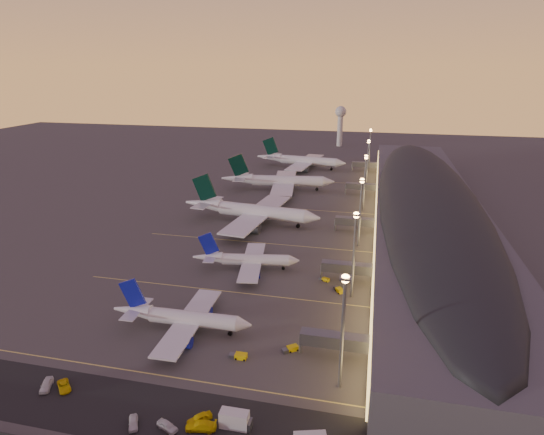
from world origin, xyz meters
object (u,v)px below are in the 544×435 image
at_px(baggage_tug_a, 239,356).
at_px(service_van_c, 133,423).
at_px(service_van_d, 199,418).
at_px(service_van_f, 201,426).
at_px(airliner_wide_near, 250,211).
at_px(catering_truck_a, 236,420).
at_px(airliner_wide_far, 300,160).
at_px(baggage_tug_d, 339,290).
at_px(service_van_e, 167,426).
at_px(baggage_tug_c, 325,279).
at_px(baggage_tug_b, 291,349).
at_px(service_van_b, 64,386).
at_px(radar_tower, 340,119).
at_px(airliner_wide_mid, 278,181).
at_px(airliner_narrow_north, 246,260).
at_px(service_van_a, 46,385).

relative_size(baggage_tug_a, service_van_c, 0.98).
relative_size(service_van_d, service_van_f, 0.84).
distance_m(airliner_wide_near, catering_truck_a, 116.27).
bearing_deg(airliner_wide_far, baggage_tug_d, -69.24).
bearing_deg(service_van_e, catering_truck_a, -51.57).
bearing_deg(catering_truck_a, baggage_tug_c, 81.19).
bearing_deg(service_van_f, baggage_tug_a, 169.48).
bearing_deg(baggage_tug_b, baggage_tug_a, 169.81).
distance_m(airliner_wide_near, service_van_b, 111.11).
xyz_separation_m(radar_tower, baggage_tug_b, (13.73, -289.88, -21.35)).
relative_size(airliner_wide_near, service_van_b, 12.76).
bearing_deg(baggage_tug_d, baggage_tug_a, -60.54).
height_order(catering_truck_a, service_van_c, catering_truck_a).
distance_m(baggage_tug_d, service_van_f, 63.21).
bearing_deg(baggage_tug_d, service_van_f, -51.66).
height_order(airliner_wide_mid, catering_truck_a, airliner_wide_mid).
distance_m(airliner_wide_near, baggage_tug_d, 69.48).
bearing_deg(airliner_narrow_north, service_van_c, -100.69).
bearing_deg(baggage_tug_c, radar_tower, 119.32).
height_order(airliner_narrow_north, baggage_tug_a, airliner_narrow_north).
distance_m(baggage_tug_d, service_van_c, 70.00).
bearing_deg(catering_truck_a, service_van_e, -165.28).
relative_size(catering_truck_a, service_van_d, 1.22).
distance_m(airliner_wide_far, service_van_a, 223.78).
bearing_deg(baggage_tug_c, service_van_c, -86.73).
height_order(baggage_tug_a, catering_truck_a, catering_truck_a).
height_order(airliner_wide_near, baggage_tug_d, airliner_wide_near).
distance_m(radar_tower, service_van_b, 315.57).
height_order(baggage_tug_c, catering_truck_a, catering_truck_a).
relative_size(airliner_narrow_north, service_van_f, 6.06).
distance_m(airliner_wide_mid, service_van_a, 166.29).
relative_size(airliner_wide_mid, baggage_tug_d, 14.73).
relative_size(baggage_tug_a, service_van_b, 0.86).
bearing_deg(airliner_wide_far, baggage_tug_c, -70.42).
bearing_deg(service_van_b, baggage_tug_c, 7.57).
distance_m(service_van_a, service_van_f, 35.68).
bearing_deg(airliner_wide_mid, service_van_c, -94.70).
distance_m(radar_tower, baggage_tug_c, 252.90).
bearing_deg(service_van_d, service_van_b, -139.68).
height_order(catering_truck_a, service_van_d, catering_truck_a).
bearing_deg(airliner_wide_far, service_van_e, -79.22).
xyz_separation_m(service_van_b, service_van_e, (25.75, -5.43, 0.09)).
xyz_separation_m(baggage_tug_a, catering_truck_a, (5.62, -20.16, 1.00)).
bearing_deg(airliner_wide_near, service_van_d, -72.35).
xyz_separation_m(baggage_tug_c, catering_truck_a, (-8.94, -64.07, 1.11)).
bearing_deg(radar_tower, airliner_wide_near, -95.72).
bearing_deg(baggage_tug_c, airliner_narrow_north, -161.12).
distance_m(airliner_wide_near, baggage_tug_c, 61.55).
bearing_deg(catering_truck_a, airliner_narrow_north, 103.60).
height_order(airliner_narrow_north, service_van_d, airliner_narrow_north).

